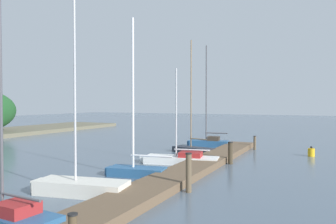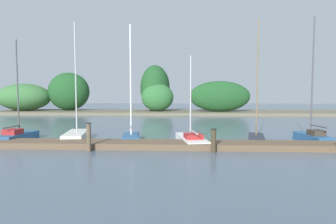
{
  "view_description": "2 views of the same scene",
  "coord_description": "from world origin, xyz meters",
  "px_view_note": "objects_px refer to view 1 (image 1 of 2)",
  "views": [
    {
      "loc": [
        -15.97,
        7.7,
        3.55
      ],
      "look_at": [
        2.28,
        16.3,
        2.95
      ],
      "focal_mm": 36.57,
      "sensor_mm": 36.0,
      "label": 1
    },
    {
      "loc": [
        1.39,
        -2.38,
        3.19
      ],
      "look_at": [
        0.49,
        15.66,
        1.94
      ],
      "focal_mm": 30.67,
      "sensor_mm": 36.0,
      "label": 2
    }
  ],
  "objects_px": {
    "sailboat_2": "(135,167)",
    "mooring_piling_1": "(189,173)",
    "sailboat_0": "(6,216)",
    "sailboat_1": "(78,185)",
    "sailboat_5": "(208,141)",
    "mooring_piling_3": "(255,143)",
    "channel_buoy_0": "(311,152)",
    "sailboat_3": "(180,159)",
    "mooring_piling_2": "(230,153)",
    "sailboat_4": "(192,148)"
  },
  "relations": [
    {
      "from": "sailboat_2",
      "to": "mooring_piling_1",
      "type": "xyz_separation_m",
      "value": [
        -1.67,
        -3.44,
        0.34
      ]
    },
    {
      "from": "sailboat_0",
      "to": "sailboat_2",
      "type": "height_order",
      "value": "sailboat_2"
    },
    {
      "from": "sailboat_1",
      "to": "sailboat_5",
      "type": "relative_size",
      "value": 0.98
    },
    {
      "from": "sailboat_0",
      "to": "mooring_piling_3",
      "type": "distance_m",
      "value": 19.19
    },
    {
      "from": "mooring_piling_3",
      "to": "channel_buoy_0",
      "type": "bearing_deg",
      "value": -111.11
    },
    {
      "from": "sailboat_3",
      "to": "mooring_piling_2",
      "type": "height_order",
      "value": "sailboat_3"
    },
    {
      "from": "sailboat_1",
      "to": "channel_buoy_0",
      "type": "xyz_separation_m",
      "value": [
        13.7,
        -7.67,
        -0.08
      ]
    },
    {
      "from": "sailboat_2",
      "to": "mooring_piling_2",
      "type": "height_order",
      "value": "sailboat_2"
    },
    {
      "from": "sailboat_4",
      "to": "mooring_piling_3",
      "type": "xyz_separation_m",
      "value": [
        3.34,
        -3.68,
        0.17
      ]
    },
    {
      "from": "sailboat_4",
      "to": "sailboat_3",
      "type": "bearing_deg",
      "value": 114.39
    },
    {
      "from": "sailboat_1",
      "to": "channel_buoy_0",
      "type": "relative_size",
      "value": 11.74
    },
    {
      "from": "sailboat_1",
      "to": "mooring_piling_3",
      "type": "bearing_deg",
      "value": -114.04
    },
    {
      "from": "mooring_piling_1",
      "to": "channel_buoy_0",
      "type": "height_order",
      "value": "mooring_piling_1"
    },
    {
      "from": "sailboat_0",
      "to": "sailboat_3",
      "type": "relative_size",
      "value": 1.21
    },
    {
      "from": "sailboat_5",
      "to": "mooring_piling_3",
      "type": "bearing_deg",
      "value": 169.57
    },
    {
      "from": "sailboat_0",
      "to": "sailboat_3",
      "type": "distance_m",
      "value": 11.35
    },
    {
      "from": "sailboat_1",
      "to": "mooring_piling_3",
      "type": "distance_m",
      "value": 15.67
    },
    {
      "from": "sailboat_3",
      "to": "mooring_piling_2",
      "type": "relative_size",
      "value": 4.3
    },
    {
      "from": "mooring_piling_3",
      "to": "mooring_piling_2",
      "type": "bearing_deg",
      "value": 178.93
    },
    {
      "from": "sailboat_5",
      "to": "mooring_piling_1",
      "type": "xyz_separation_m",
      "value": [
        -13.34,
        -3.69,
        0.35
      ]
    },
    {
      "from": "mooring_piling_1",
      "to": "mooring_piling_3",
      "type": "distance_m",
      "value": 13.15
    },
    {
      "from": "mooring_piling_3",
      "to": "sailboat_5",
      "type": "bearing_deg",
      "value": 87.05
    },
    {
      "from": "sailboat_4",
      "to": "channel_buoy_0",
      "type": "distance_m",
      "value": 7.82
    },
    {
      "from": "mooring_piling_1",
      "to": "sailboat_4",
      "type": "bearing_deg",
      "value": 20.5
    },
    {
      "from": "sailboat_1",
      "to": "mooring_piling_1",
      "type": "relative_size",
      "value": 5.04
    },
    {
      "from": "sailboat_1",
      "to": "sailboat_3",
      "type": "xyz_separation_m",
      "value": [
        7.64,
        -0.96,
        -0.06
      ]
    },
    {
      "from": "sailboat_3",
      "to": "sailboat_2",
      "type": "bearing_deg",
      "value": 69.86
    },
    {
      "from": "sailboat_2",
      "to": "mooring_piling_2",
      "type": "relative_size",
      "value": 5.93
    },
    {
      "from": "sailboat_4",
      "to": "mooring_piling_3",
      "type": "relative_size",
      "value": 7.63
    },
    {
      "from": "sailboat_2",
      "to": "mooring_piling_1",
      "type": "distance_m",
      "value": 3.84
    },
    {
      "from": "mooring_piling_1",
      "to": "mooring_piling_2",
      "type": "xyz_separation_m",
      "value": [
        6.67,
        0.11,
        -0.14
      ]
    },
    {
      "from": "sailboat_2",
      "to": "sailboat_4",
      "type": "bearing_deg",
      "value": -97.78
    },
    {
      "from": "sailboat_1",
      "to": "mooring_piling_2",
      "type": "height_order",
      "value": "sailboat_1"
    },
    {
      "from": "sailboat_1",
      "to": "sailboat_4",
      "type": "relative_size",
      "value": 1.0
    },
    {
      "from": "mooring_piling_1",
      "to": "mooring_piling_2",
      "type": "height_order",
      "value": "mooring_piling_1"
    },
    {
      "from": "sailboat_0",
      "to": "mooring_piling_3",
      "type": "relative_size",
      "value": 6.43
    },
    {
      "from": "sailboat_4",
      "to": "sailboat_5",
      "type": "height_order",
      "value": "sailboat_5"
    },
    {
      "from": "sailboat_0",
      "to": "sailboat_5",
      "type": "distance_m",
      "value": 19.13
    },
    {
      "from": "mooring_piling_1",
      "to": "mooring_piling_3",
      "type": "xyz_separation_m",
      "value": [
        13.15,
        -0.01,
        -0.26
      ]
    },
    {
      "from": "sailboat_1",
      "to": "sailboat_2",
      "type": "height_order",
      "value": "sailboat_1"
    },
    {
      "from": "sailboat_2",
      "to": "mooring_piling_3",
      "type": "height_order",
      "value": "sailboat_2"
    },
    {
      "from": "sailboat_1",
      "to": "sailboat_3",
      "type": "bearing_deg",
      "value": -107.36
    },
    {
      "from": "mooring_piling_2",
      "to": "channel_buoy_0",
      "type": "distance_m",
      "value": 6.41
    },
    {
      "from": "mooring_piling_3",
      "to": "channel_buoy_0",
      "type": "distance_m",
      "value": 4.22
    },
    {
      "from": "sailboat_1",
      "to": "sailboat_2",
      "type": "xyz_separation_m",
      "value": [
        3.74,
        -0.3,
        0.09
      ]
    },
    {
      "from": "sailboat_3",
      "to": "mooring_piling_1",
      "type": "bearing_deg",
      "value": 106.04
    },
    {
      "from": "channel_buoy_0",
      "to": "sailboat_3",
      "type": "bearing_deg",
      "value": 132.11
    },
    {
      "from": "sailboat_2",
      "to": "sailboat_4",
      "type": "height_order",
      "value": "sailboat_4"
    },
    {
      "from": "sailboat_4",
      "to": "mooring_piling_2",
      "type": "xyz_separation_m",
      "value": [
        -3.13,
        -3.55,
        0.29
      ]
    },
    {
      "from": "sailboat_3",
      "to": "mooring_piling_2",
      "type": "bearing_deg",
      "value": -167.94
    }
  ]
}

